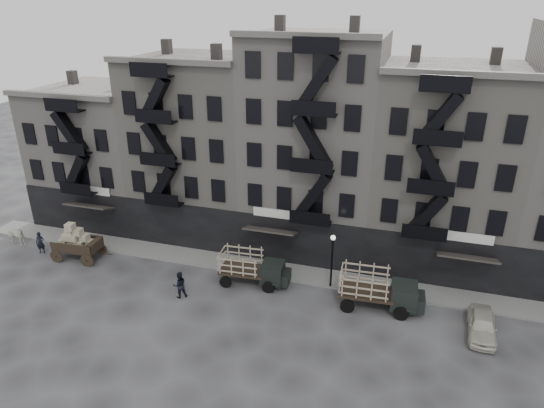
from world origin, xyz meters
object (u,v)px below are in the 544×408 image
(horse, at_px, (15,236))
(wagon, at_px, (75,238))
(stake_truck_west, at_px, (253,266))
(car_east, at_px, (482,325))
(pedestrian_west, at_px, (40,243))
(pedestrian_mid, at_px, (180,285))
(stake_truck_east, at_px, (379,287))

(horse, distance_m, wagon, 6.51)
(stake_truck_west, height_order, car_east, stake_truck_west)
(pedestrian_west, bearing_deg, car_east, -21.10)
(pedestrian_mid, bearing_deg, wagon, -51.86)
(horse, bearing_deg, stake_truck_west, -87.03)
(wagon, relative_size, pedestrian_west, 2.09)
(stake_truck_west, distance_m, stake_truck_east, 9.12)
(horse, relative_size, stake_truck_west, 0.39)
(car_east, relative_size, pedestrian_mid, 2.06)
(wagon, xyz_separation_m, stake_truck_west, (14.68, 0.60, -0.37))
(wagon, relative_size, stake_truck_west, 0.75)
(car_east, relative_size, pedestrian_west, 2.19)
(wagon, relative_size, pedestrian_mid, 1.97)
(wagon, bearing_deg, car_east, -4.93)
(pedestrian_west, xyz_separation_m, pedestrian_mid, (13.82, -2.46, 0.06))
(horse, distance_m, stake_truck_east, 30.22)
(pedestrian_west, relative_size, pedestrian_mid, 0.94)
(horse, height_order, pedestrian_mid, pedestrian_mid)
(wagon, bearing_deg, pedestrian_mid, -17.24)
(wagon, distance_m, pedestrian_west, 3.57)
(wagon, distance_m, pedestrian_mid, 10.71)
(pedestrian_mid, bearing_deg, horse, -47.87)
(car_east, bearing_deg, wagon, -179.13)
(stake_truck_east, bearing_deg, car_east, -11.93)
(stake_truck_east, xyz_separation_m, car_east, (6.50, -1.04, -0.90))
(stake_truck_east, relative_size, car_east, 1.39)
(horse, xyz_separation_m, stake_truck_west, (21.10, 0.23, 0.60))
(stake_truck_east, xyz_separation_m, pedestrian_west, (-27.23, -0.30, -0.67))
(horse, relative_size, pedestrian_west, 1.10)
(car_east, height_order, pedestrian_mid, pedestrian_mid)
(pedestrian_west, bearing_deg, stake_truck_west, -17.62)
(horse, xyz_separation_m, pedestrian_west, (2.98, -0.48, 0.07))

